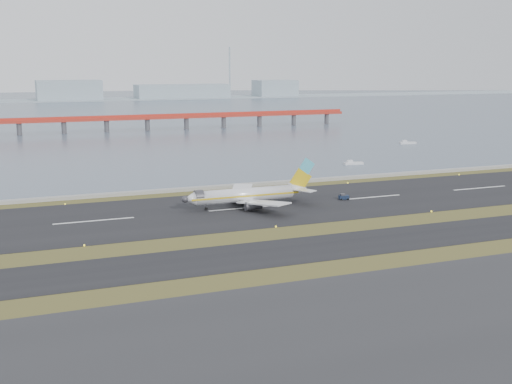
# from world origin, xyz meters

# --- Properties ---
(ground) EXTENTS (1000.00, 1000.00, 0.00)m
(ground) POSITION_xyz_m (0.00, 0.00, 0.00)
(ground) COLOR #3F491A
(ground) RESTS_ON ground
(apron_strip) EXTENTS (1000.00, 50.00, 0.10)m
(apron_strip) POSITION_xyz_m (0.00, -55.00, 0.05)
(apron_strip) COLOR #29292B
(apron_strip) RESTS_ON ground
(taxiway_strip) EXTENTS (1000.00, 18.00, 0.10)m
(taxiway_strip) POSITION_xyz_m (0.00, -12.00, 0.05)
(taxiway_strip) COLOR black
(taxiway_strip) RESTS_ON ground
(runway_strip) EXTENTS (1000.00, 45.00, 0.10)m
(runway_strip) POSITION_xyz_m (0.00, 30.00, 0.05)
(runway_strip) COLOR black
(runway_strip) RESTS_ON ground
(seawall) EXTENTS (1000.00, 2.50, 1.00)m
(seawall) POSITION_xyz_m (0.00, 60.00, 0.50)
(seawall) COLOR #989893
(seawall) RESTS_ON ground
(bay_water) EXTENTS (1400.00, 800.00, 1.30)m
(bay_water) POSITION_xyz_m (0.00, 460.00, 0.00)
(bay_water) COLOR #465464
(bay_water) RESTS_ON ground
(red_pier) EXTENTS (260.00, 5.00, 10.20)m
(red_pier) POSITION_xyz_m (20.00, 250.00, 7.28)
(red_pier) COLOR #B32C1E
(red_pier) RESTS_ON ground
(far_shoreline) EXTENTS (1400.00, 80.00, 60.50)m
(far_shoreline) POSITION_xyz_m (13.62, 620.00, 6.07)
(far_shoreline) COLOR #95A7B0
(far_shoreline) RESTS_ON ground
(airliner) EXTENTS (38.52, 32.89, 12.80)m
(airliner) POSITION_xyz_m (2.22, 31.34, 3.46)
(airliner) COLOR white
(airliner) RESTS_ON ground
(pushback_tug) EXTENTS (3.11, 2.15, 1.83)m
(pushback_tug) POSITION_xyz_m (30.97, 30.01, 0.89)
(pushback_tug) COLOR #131E35
(pushback_tug) RESTS_ON ground
(workboat_near) EXTENTS (7.87, 3.35, 1.85)m
(workboat_near) POSITION_xyz_m (67.31, 88.16, 0.59)
(workboat_near) COLOR silver
(workboat_near) RESTS_ON ground
(workboat_far) EXTENTS (8.42, 4.34, 1.95)m
(workboat_far) POSITION_xyz_m (126.31, 137.45, 0.62)
(workboat_far) COLOR silver
(workboat_far) RESTS_ON ground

